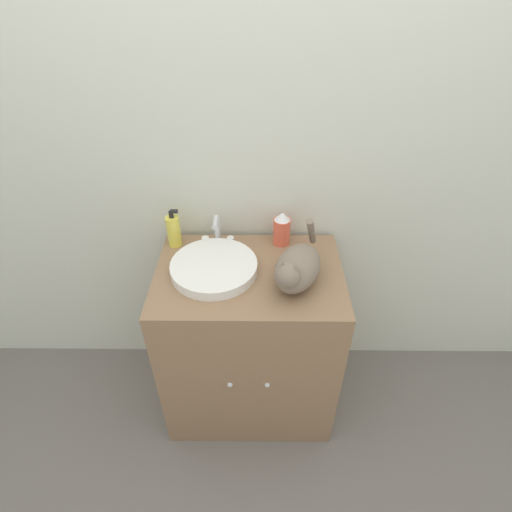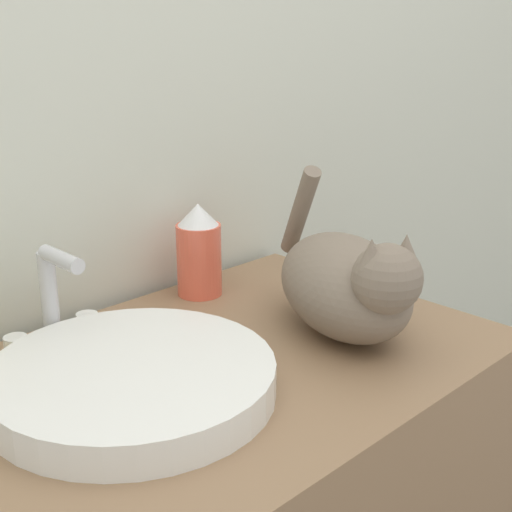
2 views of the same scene
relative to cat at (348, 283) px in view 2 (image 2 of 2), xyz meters
name	(u,v)px [view 2 (image 2 of 2)]	position (x,y,z in m)	size (l,w,h in m)	color
wall_back	(76,48)	(-0.19, 0.38, 0.32)	(6.00, 0.05, 2.50)	silver
sink_basin	(133,380)	(-0.33, 0.07, -0.06)	(0.35, 0.35, 0.04)	white
faucet	(53,306)	(-0.33, 0.26, -0.02)	(0.14, 0.10, 0.15)	silver
cat	(348,283)	(0.00, 0.00, 0.00)	(0.25, 0.36, 0.23)	#7A6B5B
spray_bottle	(199,251)	(-0.05, 0.28, -0.01)	(0.08, 0.08, 0.16)	#EF6047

